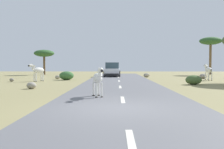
{
  "coord_description": "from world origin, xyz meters",
  "views": [
    {
      "loc": [
        0.06,
        -8.81,
        1.59
      ],
      "look_at": [
        -0.19,
        8.03,
        0.89
      ],
      "focal_mm": 40.27,
      "sensor_mm": 36.0,
      "label": 1
    }
  ],
  "objects": [
    {
      "name": "tree_6",
      "position": [
        14.35,
        29.35,
        4.95
      ],
      "size": [
        3.3,
        3.3,
        5.66
      ],
      "color": "brown",
      "rests_on": "ground_plane"
    },
    {
      "name": "rock_4",
      "position": [
        3.79,
        21.53,
        0.25
      ],
      "size": [
        0.75,
        0.55,
        0.49
      ],
      "primitive_type": "ellipsoid",
      "color": "#A89E8C",
      "rests_on": "ground_plane"
    },
    {
      "name": "ground_plane",
      "position": [
        0.0,
        0.0,
        0.0
      ],
      "size": [
        90.0,
        90.0,
        0.0
      ],
      "primitive_type": "plane",
      "color": "#8E8456"
    },
    {
      "name": "zebra_0",
      "position": [
        -0.78,
        2.95,
        0.91
      ],
      "size": [
        0.69,
        1.48,
        1.44
      ],
      "rotation": [
        0.0,
        0.0,
        3.44
      ],
      "color": "silver",
      "rests_on": "road"
    },
    {
      "name": "tree_5",
      "position": [
        -10.6,
        28.44,
        3.14
      ],
      "size": [
        2.96,
        2.96,
        3.71
      ],
      "color": "brown",
      "rests_on": "ground_plane"
    },
    {
      "name": "rock_0",
      "position": [
        9.62,
        18.72,
        0.27
      ],
      "size": [
        0.78,
        0.82,
        0.54
      ],
      "primitive_type": "ellipsoid",
      "color": "gray",
      "rests_on": "ground_plane"
    },
    {
      "name": "bush_3",
      "position": [
        6.06,
        10.58,
        0.37
      ],
      "size": [
        1.23,
        1.11,
        0.74
      ],
      "primitive_type": "ellipsoid",
      "color": "#425B2D",
      "rests_on": "ground_plane"
    },
    {
      "name": "zebra_1",
      "position": [
        -7.1,
        14.12,
        0.99
      ],
      "size": [
        1.28,
        1.51,
        1.66
      ],
      "rotation": [
        0.0,
        0.0,
        2.48
      ],
      "color": "silver",
      "rests_on": "ground_plane"
    },
    {
      "name": "bush_2",
      "position": [
        -4.87,
        16.19,
        0.43
      ],
      "size": [
        1.44,
        1.3,
        0.86
      ],
      "primitive_type": "ellipsoid",
      "color": "#386633",
      "rests_on": "ground_plane"
    },
    {
      "name": "rock_2",
      "position": [
        -6.12,
        17.69,
        0.2
      ],
      "size": [
        0.52,
        0.37,
        0.4
      ],
      "primitive_type": "ellipsoid",
      "color": "#A89E8C",
      "rests_on": "ground_plane"
    },
    {
      "name": "road",
      "position": [
        0.36,
        0.0,
        0.03
      ],
      "size": [
        6.0,
        64.0,
        0.05
      ],
      "primitive_type": "cube",
      "color": "slate",
      "rests_on": "ground_plane"
    },
    {
      "name": "rock_1",
      "position": [
        -5.36,
        7.19,
        0.21
      ],
      "size": [
        0.62,
        0.62,
        0.43
      ],
      "primitive_type": "ellipsoid",
      "color": "gray",
      "rests_on": "ground_plane"
    },
    {
      "name": "rock_3",
      "position": [
        -9.38,
        13.78,
        0.16
      ],
      "size": [
        0.41,
        0.4,
        0.31
      ],
      "primitive_type": "ellipsoid",
      "color": "gray",
      "rests_on": "ground_plane"
    },
    {
      "name": "lane_markings",
      "position": [
        0.36,
        -1.0,
        0.05
      ],
      "size": [
        0.16,
        56.0,
        0.01
      ],
      "color": "silver",
      "rests_on": "road"
    },
    {
      "name": "zebra_2",
      "position": [
        9.16,
        16.01,
        0.98
      ],
      "size": [
        0.53,
        1.75,
        1.65
      ],
      "rotation": [
        0.0,
        0.0,
        0.07
      ],
      "color": "silver",
      "rests_on": "ground_plane"
    },
    {
      "name": "car_0",
      "position": [
        -0.38,
        22.85,
        0.85
      ],
      "size": [
        2.09,
        4.37,
        1.74
      ],
      "rotation": [
        0.0,
        0.0,
        3.12
      ],
      "color": "silver",
      "rests_on": "road"
    }
  ]
}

